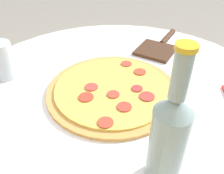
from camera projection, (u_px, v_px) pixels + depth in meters
The scene contains 5 objects.
table at pixel (117, 139), 0.83m from camera, with size 0.99×0.99×0.77m.
pizza at pixel (112, 91), 0.71m from camera, with size 0.38×0.38×0.02m.
beer_bottle at pixel (169, 137), 0.44m from camera, with size 0.07×0.07×0.29m.
pizza_paddle at pixel (159, 47), 0.93m from camera, with size 0.13×0.26×0.02m.
drinking_glass at pixel (2, 61), 0.75m from camera, with size 0.07×0.07×0.11m.
Camera 1 is at (-0.25, 0.50, 1.22)m, focal length 40.00 mm.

